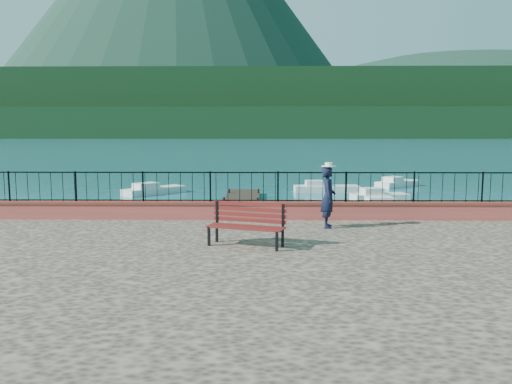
{
  "coord_description": "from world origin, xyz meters",
  "views": [
    {
      "loc": [
        -0.78,
        -12.38,
        4.05
      ],
      "look_at": [
        -0.99,
        2.0,
        2.3
      ],
      "focal_mm": 35.0,
      "sensor_mm": 36.0,
      "label": 1
    }
  ],
  "objects_px": {
    "boat_2": "(380,194)",
    "boat_5": "(398,181)",
    "park_bench": "(246,233)",
    "boat_1": "(390,204)",
    "boat_0": "(194,217)",
    "boat_4": "(327,186)",
    "boat_3": "(154,188)",
    "person": "(328,197)"
  },
  "relations": [
    {
      "from": "park_bench",
      "to": "boat_2",
      "type": "relative_size",
      "value": 0.62
    },
    {
      "from": "boat_2",
      "to": "boat_3",
      "type": "relative_size",
      "value": 0.76
    },
    {
      "from": "park_bench",
      "to": "person",
      "type": "height_order",
      "value": "person"
    },
    {
      "from": "person",
      "to": "boat_5",
      "type": "bearing_deg",
      "value": -13.05
    },
    {
      "from": "boat_0",
      "to": "boat_3",
      "type": "height_order",
      "value": "same"
    },
    {
      "from": "boat_2",
      "to": "boat_4",
      "type": "xyz_separation_m",
      "value": [
        -2.57,
        4.38,
        0.0
      ]
    },
    {
      "from": "boat_2",
      "to": "boat_3",
      "type": "xyz_separation_m",
      "value": [
        -13.95,
        3.1,
        0.0
      ]
    },
    {
      "from": "park_bench",
      "to": "boat_2",
      "type": "distance_m",
      "value": 18.41
    },
    {
      "from": "boat_4",
      "to": "person",
      "type": "bearing_deg",
      "value": -99.98
    },
    {
      "from": "boat_0",
      "to": "boat_1",
      "type": "relative_size",
      "value": 1.09
    },
    {
      "from": "boat_3",
      "to": "boat_5",
      "type": "relative_size",
      "value": 1.11
    },
    {
      "from": "person",
      "to": "boat_3",
      "type": "height_order",
      "value": "person"
    },
    {
      "from": "boat_1",
      "to": "boat_5",
      "type": "bearing_deg",
      "value": 69.94
    },
    {
      "from": "park_bench",
      "to": "person",
      "type": "distance_m",
      "value": 3.46
    },
    {
      "from": "boat_1",
      "to": "boat_4",
      "type": "relative_size",
      "value": 0.85
    },
    {
      "from": "boat_1",
      "to": "boat_2",
      "type": "bearing_deg",
      "value": 80.76
    },
    {
      "from": "boat_0",
      "to": "boat_2",
      "type": "height_order",
      "value": "same"
    },
    {
      "from": "boat_4",
      "to": "boat_5",
      "type": "xyz_separation_m",
      "value": [
        5.66,
        3.3,
        0.0
      ]
    },
    {
      "from": "person",
      "to": "boat_0",
      "type": "bearing_deg",
      "value": 44.45
    },
    {
      "from": "park_bench",
      "to": "boat_1",
      "type": "relative_size",
      "value": 0.56
    },
    {
      "from": "person",
      "to": "park_bench",
      "type": "bearing_deg",
      "value": 143.32
    },
    {
      "from": "boat_1",
      "to": "boat_0",
      "type": "bearing_deg",
      "value": -160.5
    },
    {
      "from": "park_bench",
      "to": "boat_0",
      "type": "distance_m",
      "value": 9.31
    },
    {
      "from": "boat_4",
      "to": "park_bench",
      "type": "bearing_deg",
      "value": -105.33
    },
    {
      "from": "park_bench",
      "to": "boat_5",
      "type": "height_order",
      "value": "park_bench"
    },
    {
      "from": "boat_1",
      "to": "park_bench",
      "type": "bearing_deg",
      "value": -121.46
    },
    {
      "from": "person",
      "to": "boat_1",
      "type": "distance_m",
      "value": 11.44
    },
    {
      "from": "boat_0",
      "to": "boat_1",
      "type": "xyz_separation_m",
      "value": [
        9.43,
        3.98,
        0.0
      ]
    },
    {
      "from": "person",
      "to": "boat_5",
      "type": "xyz_separation_m",
      "value": [
        8.0,
        22.08,
        -1.71
      ]
    },
    {
      "from": "boat_0",
      "to": "boat_4",
      "type": "relative_size",
      "value": 0.92
    },
    {
      "from": "park_bench",
      "to": "boat_5",
      "type": "xyz_separation_m",
      "value": [
        10.35,
        24.56,
        -1.12
      ]
    },
    {
      "from": "boat_5",
      "to": "park_bench",
      "type": "bearing_deg",
      "value": -153.18
    },
    {
      "from": "person",
      "to": "boat_4",
      "type": "relative_size",
      "value": 0.42
    },
    {
      "from": "boat_4",
      "to": "boat_5",
      "type": "relative_size",
      "value": 1.13
    },
    {
      "from": "boat_3",
      "to": "boat_5",
      "type": "distance_m",
      "value": 17.64
    },
    {
      "from": "boat_0",
      "to": "boat_3",
      "type": "xyz_separation_m",
      "value": [
        -4.11,
        11.11,
        0.0
      ]
    },
    {
      "from": "boat_2",
      "to": "boat_5",
      "type": "height_order",
      "value": "same"
    },
    {
      "from": "person",
      "to": "boat_1",
      "type": "relative_size",
      "value": 0.5
    },
    {
      "from": "boat_2",
      "to": "boat_5",
      "type": "relative_size",
      "value": 0.85
    },
    {
      "from": "boat_2",
      "to": "park_bench",
      "type": "bearing_deg",
      "value": -123.28
    },
    {
      "from": "person",
      "to": "boat_2",
      "type": "height_order",
      "value": "person"
    },
    {
      "from": "boat_5",
      "to": "boat_3",
      "type": "bearing_deg",
      "value": 154.71
    }
  ]
}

